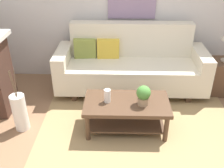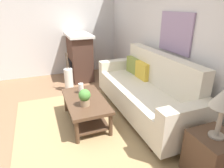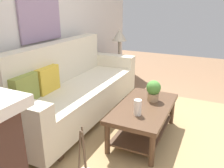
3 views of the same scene
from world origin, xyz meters
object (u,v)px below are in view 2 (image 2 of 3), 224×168
couch (146,91)px  fireplace (80,57)px  tabletop_vase (81,88)px  coffee_table (86,106)px  side_table (211,157)px  potted_plant_tabletop (85,97)px  framed_painting (175,33)px  throw_pillow_olive (133,65)px  floor_vase (69,80)px  throw_pillow_mustard (143,71)px

couch → fireplace: size_ratio=2.06×
tabletop_vase → coffee_table: bearing=0.7°
coffee_table → fireplace: 2.18m
side_table → tabletop_vase: bearing=-151.0°
fireplace → potted_plant_tabletop: bearing=-10.6°
framed_painting → throw_pillow_olive: bearing=-155.8°
tabletop_vase → floor_vase: bearing=-178.4°
tabletop_vase → side_table: 2.12m
floor_vase → fireplace: bearing=149.6°
couch → fireplace: fireplace is taller
throw_pillow_olive → potted_plant_tabletop: throw_pillow_olive is taller
throw_pillow_olive → floor_vase: bearing=-121.2°
tabletop_vase → potted_plant_tabletop: potted_plant_tabletop is taller
coffee_table → potted_plant_tabletop: 0.33m
coffee_table → framed_painting: bearing=86.6°
coffee_table → fireplace: fireplace is taller
fireplace → couch: bearing=17.0°
throw_pillow_mustard → fireplace: bearing=-156.5°
coffee_table → throw_pillow_mustard: bearing=103.5°
floor_vase → side_table: bearing=19.3°
couch → potted_plant_tabletop: size_ratio=9.14×
side_table → fireplace: bearing=-170.4°
floor_vase → throw_pillow_mustard: bearing=47.6°
side_table → framed_painting: size_ratio=0.72×
couch → floor_vase: size_ratio=4.62×
couch → tabletop_vase: size_ratio=13.57×
tabletop_vase → throw_pillow_olive: bearing=109.2°
side_table → floor_vase: (-3.00, -1.05, -0.02)m
couch → framed_painting: 1.08m
couch → throw_pillow_olive: (-0.76, 0.12, 0.25)m
floor_vase → framed_painting: size_ratio=0.66×
couch → throw_pillow_mustard: bearing=161.8°
couch → throw_pillow_olive: couch is taller
throw_pillow_olive → side_table: throw_pillow_olive is taller
potted_plant_tabletop → fireplace: bearing=169.4°
tabletop_vase → couch: bearing=72.2°
coffee_table → framed_painting: (0.09, 1.53, 1.09)m
throw_pillow_olive → side_table: 2.30m
couch → coffee_table: 1.08m
couch → potted_plant_tabletop: couch is taller
floor_vase → coffee_table: bearing=1.5°
framed_painting → potted_plant_tabletop: bearing=-86.1°
side_table → fireplace: fireplace is taller
couch → throw_pillow_olive: 0.81m
throw_pillow_olive → throw_pillow_mustard: size_ratio=1.00×
fireplace → floor_vase: fireplace is taller
throw_pillow_olive → framed_painting: framed_painting is taller
couch → side_table: 1.51m
floor_vase → framed_painting: 2.46m
coffee_table → potted_plant_tabletop: (0.20, -0.05, 0.26)m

